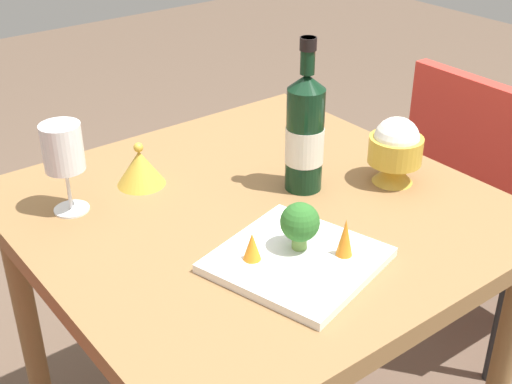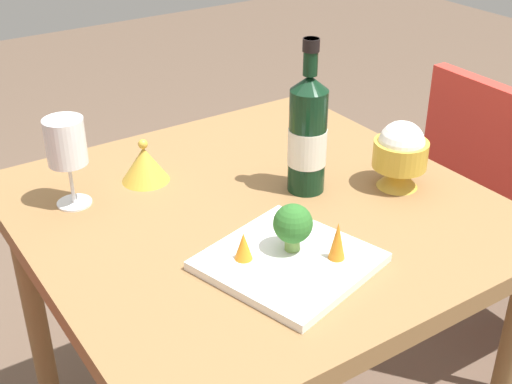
% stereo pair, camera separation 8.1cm
% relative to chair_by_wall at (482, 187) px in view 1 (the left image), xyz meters
% --- Properties ---
extents(dining_table, '(0.86, 0.86, 0.75)m').
position_rel_chair_by_wall_xyz_m(dining_table, '(-0.78, -0.01, 0.13)').
color(dining_table, olive).
rests_on(dining_table, ground_plane).
extents(chair_by_wall, '(0.41, 0.41, 0.85)m').
position_rel_chair_by_wall_xyz_m(chair_by_wall, '(0.00, 0.00, 0.00)').
color(chair_by_wall, red).
rests_on(chair_by_wall, ground_plane).
extents(wine_bottle, '(0.08, 0.08, 0.31)m').
position_rel_chair_by_wall_xyz_m(wine_bottle, '(-0.66, -0.01, 0.35)').
color(wine_bottle, black).
rests_on(wine_bottle, dining_table).
extents(wine_glass, '(0.08, 0.08, 0.18)m').
position_rel_chair_by_wall_xyz_m(wine_glass, '(-1.08, 0.20, 0.35)').
color(wine_glass, white).
rests_on(wine_glass, dining_table).
extents(rice_bowl, '(0.11, 0.11, 0.14)m').
position_rel_chair_by_wall_xyz_m(rice_bowl, '(-0.50, -0.10, 0.30)').
color(rice_bowl, gold).
rests_on(rice_bowl, dining_table).
extents(rice_bowl_lid, '(0.10, 0.10, 0.09)m').
position_rel_chair_by_wall_xyz_m(rice_bowl_lid, '(-0.92, 0.21, 0.26)').
color(rice_bowl_lid, gold).
rests_on(rice_bowl_lid, dining_table).
extents(serving_plate, '(0.31, 0.31, 0.02)m').
position_rel_chair_by_wall_xyz_m(serving_plate, '(-0.85, -0.21, 0.23)').
color(serving_plate, white).
rests_on(serving_plate, dining_table).
extents(broccoli_floret, '(0.07, 0.07, 0.09)m').
position_rel_chair_by_wall_xyz_m(broccoli_floret, '(-0.83, -0.19, 0.29)').
color(broccoli_floret, '#729E4C').
rests_on(broccoli_floret, serving_plate).
extents(carrot_garnish_left, '(0.03, 0.03, 0.05)m').
position_rel_chair_by_wall_xyz_m(carrot_garnish_left, '(-0.92, -0.17, 0.26)').
color(carrot_garnish_left, orange).
rests_on(carrot_garnish_left, serving_plate).
extents(carrot_garnish_right, '(0.03, 0.03, 0.07)m').
position_rel_chair_by_wall_xyz_m(carrot_garnish_right, '(-0.79, -0.25, 0.27)').
color(carrot_garnish_right, orange).
rests_on(carrot_garnish_right, serving_plate).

